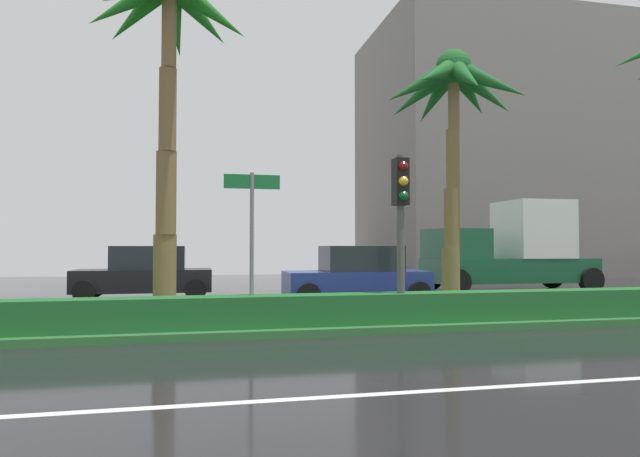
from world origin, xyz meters
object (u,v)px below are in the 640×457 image
object	(u,v)px
palm_tree_centre	(452,99)
car_in_traffic_third	(358,275)
street_name_sign	(252,227)
car_in_traffic_second	(145,273)
palm_tree_centre_left	(169,32)
traffic_signal_median_right	(401,207)
box_truck_lead	(510,251)

from	to	relation	value
palm_tree_centre	car_in_traffic_third	size ratio (longest dim) A/B	1.53
street_name_sign	car_in_traffic_second	world-z (taller)	street_name_sign
palm_tree_centre_left	traffic_signal_median_right	world-z (taller)	palm_tree_centre_left
car_in_traffic_third	traffic_signal_median_right	bearing A→B (deg)	82.70
traffic_signal_median_right	car_in_traffic_second	size ratio (longest dim) A/B	0.80
traffic_signal_median_right	car_in_traffic_third	xyz separation A→B (m)	(0.70, 5.49, -1.68)
palm_tree_centre_left	box_truck_lead	world-z (taller)	palm_tree_centre_left
palm_tree_centre_left	box_truck_lead	distance (m)	14.90
street_name_sign	car_in_traffic_second	bearing A→B (deg)	108.51
palm_tree_centre	car_in_traffic_third	bearing A→B (deg)	115.69
traffic_signal_median_right	car_in_traffic_second	bearing A→B (deg)	124.59
palm_tree_centre_left	car_in_traffic_second	size ratio (longest dim) A/B	1.81
palm_tree_centre	traffic_signal_median_right	world-z (taller)	palm_tree_centre
car_in_traffic_second	palm_tree_centre_left	bearing A→B (deg)	98.72
palm_tree_centre	box_truck_lead	bearing A→B (deg)	49.02
box_truck_lead	car_in_traffic_third	bearing A→B (deg)	23.15
car_in_traffic_second	box_truck_lead	world-z (taller)	box_truck_lead
traffic_signal_median_right	palm_tree_centre	bearing A→B (deg)	44.70
palm_tree_centre_left	car_in_traffic_second	distance (m)	8.65
box_truck_lead	palm_tree_centre_left	bearing A→B (deg)	28.79
palm_tree_centre_left	traffic_signal_median_right	xyz separation A→B (m)	(4.68, -1.68, -3.86)
street_name_sign	box_truck_lead	xyz separation A→B (m)	(10.68, 8.23, -0.53)
car_in_traffic_third	box_truck_lead	world-z (taller)	box_truck_lead
street_name_sign	box_truck_lead	world-z (taller)	box_truck_lead
traffic_signal_median_right	car_in_traffic_second	xyz separation A→B (m)	(-5.69, 8.25, -1.68)
car_in_traffic_third	street_name_sign	bearing A→B (deg)	54.74
car_in_traffic_second	box_truck_lead	xyz separation A→B (m)	(13.36, 0.22, 0.72)
car_in_traffic_second	palm_tree_centre	bearing A→B (deg)	142.93
traffic_signal_median_right	palm_tree_centre_left	bearing A→B (deg)	160.27
car_in_traffic_second	box_truck_lead	distance (m)	13.38
palm_tree_centre	box_truck_lead	xyz separation A→B (m)	(5.41, 6.23, -3.89)
traffic_signal_median_right	box_truck_lead	size ratio (longest dim) A/B	0.53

